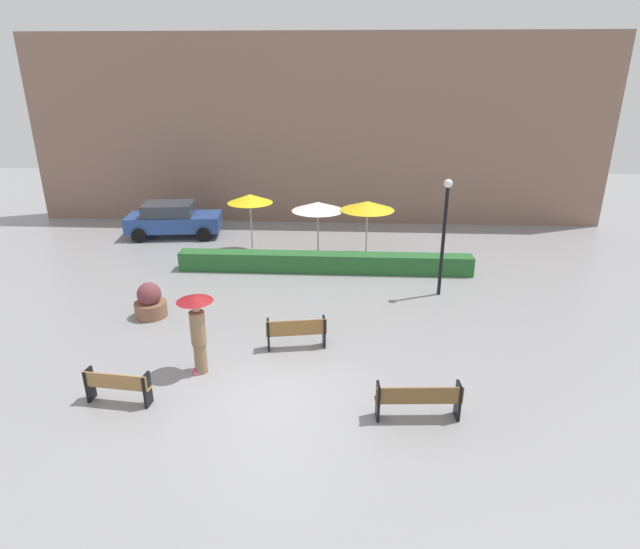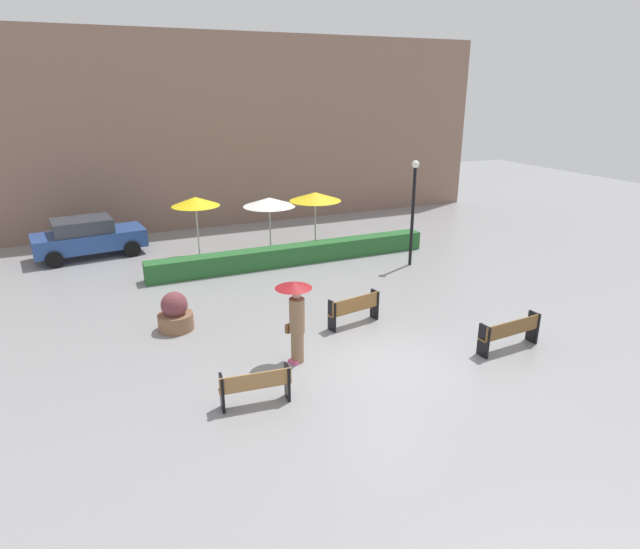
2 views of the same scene
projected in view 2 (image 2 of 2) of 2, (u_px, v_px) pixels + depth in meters
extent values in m
plane|color=gray|center=(387.00, 363.00, 13.29)|extent=(60.00, 60.00, 0.00)
cube|color=olive|center=(353.00, 310.00, 15.36)|extent=(1.67, 0.51, 0.04)
cube|color=olive|center=(356.00, 304.00, 15.18)|extent=(1.64, 0.33, 0.43)
cube|color=black|center=(332.00, 316.00, 14.94)|extent=(0.12, 0.33, 0.89)
cube|color=black|center=(375.00, 304.00, 15.75)|extent=(0.12, 0.33, 0.89)
cube|color=brown|center=(508.00, 333.00, 13.91)|extent=(1.90, 0.40, 0.04)
cube|color=brown|center=(514.00, 328.00, 13.71)|extent=(1.88, 0.17, 0.39)
cube|color=black|center=(484.00, 341.00, 13.51)|extent=(0.09, 0.37, 0.86)
cube|color=black|center=(533.00, 327.00, 14.29)|extent=(0.09, 0.37, 0.86)
cube|color=#9E7242|center=(255.00, 386.00, 11.47)|extent=(1.56, 0.38, 0.04)
cube|color=#9E7242|center=(256.00, 381.00, 11.29)|extent=(1.54, 0.20, 0.37)
cube|color=black|center=(222.00, 393.00, 11.25)|extent=(0.09, 0.33, 0.81)
cube|color=black|center=(287.00, 382.00, 11.67)|extent=(0.09, 0.33, 0.81)
cylinder|color=#8C6B4C|center=(297.00, 347.00, 13.27)|extent=(0.32, 0.32, 0.81)
cube|color=#F2598C|center=(296.00, 361.00, 13.35)|extent=(0.40, 0.37, 0.08)
cylinder|color=#8C6B4C|center=(297.00, 315.00, 12.99)|extent=(0.38, 0.38, 0.88)
sphere|color=tan|center=(297.00, 295.00, 12.81)|extent=(0.21, 0.21, 0.21)
cube|color=brown|center=(290.00, 328.00, 13.24)|extent=(0.30, 0.21, 0.22)
cylinder|color=black|center=(294.00, 302.00, 12.95)|extent=(0.02, 0.02, 0.90)
cone|color=maroon|center=(293.00, 285.00, 12.80)|extent=(0.91, 0.91, 0.16)
cylinder|color=brown|center=(176.00, 321.00, 15.10)|extent=(0.99, 0.99, 0.48)
sphere|color=brown|center=(174.00, 305.00, 14.93)|extent=(0.74, 0.74, 0.74)
cylinder|color=black|center=(412.00, 218.00, 20.06)|extent=(0.12, 0.12, 3.72)
sphere|color=white|center=(416.00, 164.00, 19.41)|extent=(0.28, 0.28, 0.28)
cylinder|color=silver|center=(198.00, 230.00, 21.17)|extent=(0.06, 0.06, 2.29)
cone|color=yellow|center=(195.00, 201.00, 20.79)|extent=(1.87, 1.87, 0.35)
cylinder|color=silver|center=(270.00, 228.00, 21.81)|extent=(0.06, 0.06, 2.13)
cone|color=white|center=(269.00, 202.00, 21.46)|extent=(2.11, 2.11, 0.35)
cylinder|color=silver|center=(315.00, 223.00, 22.48)|extent=(0.06, 0.06, 2.21)
cone|color=yellow|center=(315.00, 196.00, 22.11)|extent=(2.15, 2.15, 0.35)
cube|color=#28602D|center=(294.00, 254.00, 20.72)|extent=(11.14, 0.70, 0.72)
cube|color=#846656|center=(219.00, 132.00, 25.61)|extent=(28.00, 1.20, 8.88)
cube|color=#28478C|center=(90.00, 240.00, 21.51)|extent=(4.37, 2.22, 0.70)
cube|color=#333842|center=(82.00, 226.00, 21.21)|extent=(2.37, 1.85, 0.55)
cylinder|color=black|center=(123.00, 239.00, 23.03)|extent=(0.66, 0.29, 0.64)
cylinder|color=black|center=(132.00, 249.00, 21.61)|extent=(0.66, 0.29, 0.64)
cylinder|color=black|center=(50.00, 248.00, 21.65)|extent=(0.66, 0.29, 0.64)
cylinder|color=black|center=(54.00, 260.00, 20.23)|extent=(0.66, 0.29, 0.64)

